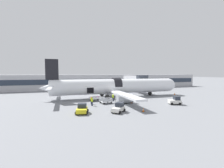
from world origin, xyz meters
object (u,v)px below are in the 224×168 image
Objects in this scene: ground_crew_loader_b at (113,97)px; baggage_tug_rear at (82,109)px; baggage_cart_loading at (106,101)px; ground_crew_driver at (92,101)px; baggage_cart_queued at (95,99)px; baggage_tug_mid at (119,108)px; baggage_tug_lead at (175,101)px; airplane at (115,87)px; ground_crew_loader_a at (91,100)px.

baggage_tug_rear is at bearing -133.21° from ground_crew_loader_b.
ground_crew_driver is (-3.50, -1.49, 0.42)m from baggage_cart_loading.
baggage_cart_queued is at bearing 161.88° from ground_crew_loader_b.
baggage_cart_loading is (0.10, 7.91, -0.16)m from baggage_tug_mid.
baggage_tug_mid is 0.84× the size of baggage_cart_queued.
ground_crew_driver is at bearing -147.52° from ground_crew_loader_b.
baggage_tug_lead is 13.78m from ground_crew_loader_b.
airplane is 13.05× the size of baggage_tug_mid.
ground_crew_loader_b is (5.56, 2.02, 0.04)m from ground_crew_loader_a.
baggage_tug_lead is (9.01, -13.17, -2.22)m from airplane.
baggage_tug_rear is (-10.71, -14.27, -2.29)m from airplane.
airplane reaches higher than baggage_tug_mid.
baggage_cart_loading is at bearing 89.28° from baggage_tug_mid.
airplane is 10.99× the size of baggage_cart_loading.
ground_crew_loader_b is (-11.36, 7.79, 0.17)m from baggage_tug_lead.
ground_crew_loader_b reaches higher than baggage_cart_queued.
baggage_tug_lead is at bearing -13.62° from ground_crew_driver.
baggage_tug_mid is at bearing -106.89° from airplane.
ground_crew_loader_b reaches higher than baggage_tug_rear.
baggage_cart_loading is at bearing -2.47° from ground_crew_loader_a.
baggage_tug_lead is at bearing -22.50° from baggage_cart_loading.
ground_crew_driver is at bearing -131.87° from airplane.
baggage_tug_rear is (-6.02, 1.17, 0.00)m from baggage_tug_mid.
airplane is 9.15m from baggage_cart_loading.
ground_crew_loader_b reaches higher than baggage_cart_loading.
baggage_cart_loading is (6.12, 6.74, -0.16)m from baggage_tug_rear.
baggage_tug_lead is 0.82× the size of baggage_cart_loading.
airplane reaches higher than baggage_cart_queued.
ground_crew_loader_b is at bearing 44.02° from baggage_cart_loading.
baggage_cart_queued is (-1.65, 11.37, -0.14)m from baggage_tug_mid.
baggage_tug_lead is 0.97× the size of baggage_tug_mid.
baggage_tug_mid is 10.34m from ground_crew_loader_b.
ground_crew_driver is at bearing 166.38° from baggage_tug_lead.
ground_crew_loader_b is at bearing 32.48° from ground_crew_driver.
baggage_tug_lead is 17.88m from ground_crew_loader_a.
ground_crew_loader_a reaches higher than baggage_cart_loading.
baggage_tug_mid reaches higher than baggage_tug_rear.
ground_crew_loader_b is at bearing 76.95° from baggage_tug_mid.
ground_crew_loader_b reaches higher than baggage_tug_mid.
ground_crew_loader_a is 5.91m from ground_crew_loader_b.
airplane is 11.03m from ground_crew_loader_a.
baggage_tug_rear is 1.73× the size of ground_crew_loader_b.
ground_crew_loader_b is at bearing 46.79° from baggage_tug_rear.
ground_crew_loader_b is (2.33, 10.07, 0.24)m from baggage_tug_mid.
baggage_tug_rear is 5.88m from ground_crew_driver.
ground_crew_driver is (-5.73, -3.65, 0.02)m from ground_crew_loader_b.
baggage_tug_lead is 14.72m from baggage_cart_loading.
airplane is at bearing 53.11° from baggage_tug_rear.
airplane is at bearing 48.13° from ground_crew_driver.
baggage_tug_lead is 0.81× the size of baggage_cart_queued.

